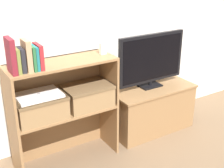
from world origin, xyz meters
The scene contains 17 objects.
ground_plane centered at (0.00, 0.00, 0.00)m, with size 16.00×16.00×0.00m, color brown.
wall_back centered at (0.00, 0.49, 1.20)m, with size 10.00×0.05×2.40m.
tv_stand centered at (0.49, 0.23, 0.23)m, with size 0.86×0.48×0.47m.
tv centered at (0.49, 0.23, 0.75)m, with size 0.74×0.14×0.53m.
bookshelf_lower_tier centered at (-0.47, 0.23, 0.30)m, with size 0.88×0.33×0.48m.
bookshelf_upper_tier centered at (-0.47, 0.22, 0.76)m, with size 0.88×0.33×0.43m.
book_maroon centered at (-0.86, 0.10, 1.04)m, with size 0.04×0.16×0.25m.
book_olive centered at (-0.82, 0.10, 1.00)m, with size 0.03×0.15×0.18m.
book_charcoal centered at (-0.79, 0.10, 1.00)m, with size 0.03×0.13×0.17m.
book_tan centered at (-0.75, 0.10, 1.02)m, with size 0.04×0.14×0.23m.
book_forest centered at (-0.71, 0.10, 1.00)m, with size 0.02×0.15×0.18m.
book_teal centered at (-0.69, 0.10, 1.00)m, with size 0.02×0.15×0.17m.
book_crimson centered at (-0.66, 0.10, 1.00)m, with size 0.03×0.15×0.18m.
baby_monitor centered at (-0.09, 0.16, 0.96)m, with size 0.05×0.03×0.13m.
storage_basket_left centered at (-0.68, 0.15, 0.58)m, with size 0.40×0.30×0.19m.
storage_basket_right centered at (-0.26, 0.15, 0.58)m, with size 0.40×0.30×0.19m.
laptop centered at (-0.68, 0.15, 0.68)m, with size 0.34×0.25×0.02m.
Camera 1 is at (-1.35, -2.01, 1.67)m, focal length 50.00 mm.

